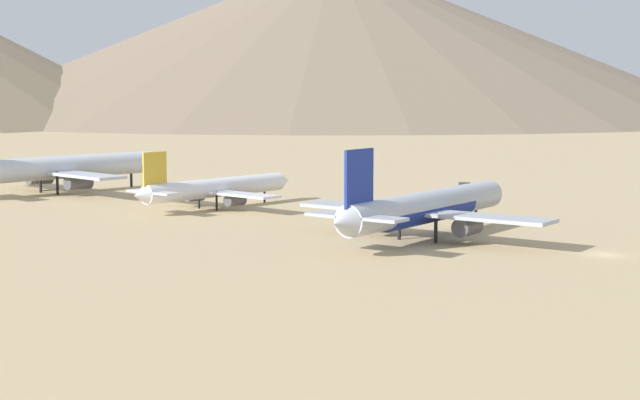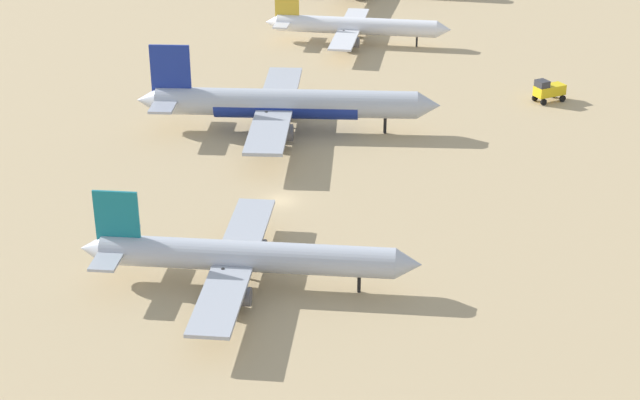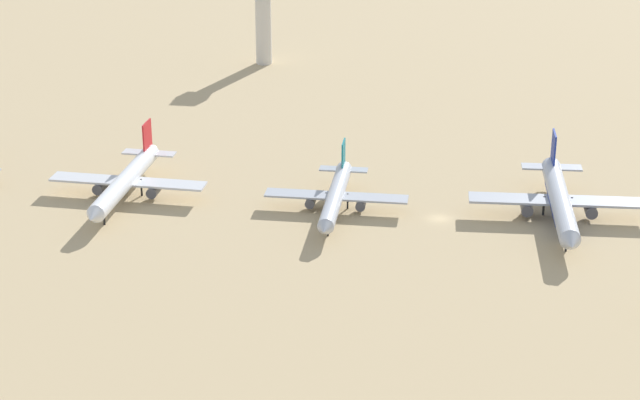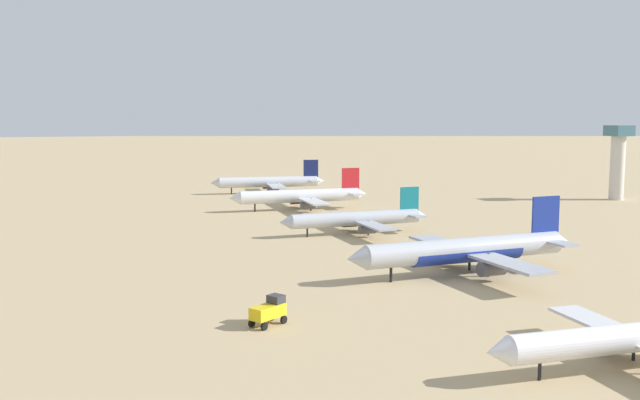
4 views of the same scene
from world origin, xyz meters
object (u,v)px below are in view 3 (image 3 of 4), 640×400
object	(u,v)px
parked_jet_2	(336,195)
parked_jet_3	(559,200)
parked_jet_1	(126,181)
control_tower	(263,17)

from	to	relation	value
parked_jet_2	parked_jet_3	bearing A→B (deg)	93.00
parked_jet_1	parked_jet_2	size ratio (longest dim) A/B	1.13
parked_jet_1	parked_jet_3	bearing A→B (deg)	91.26
parked_jet_2	parked_jet_1	bearing A→B (deg)	-90.50
parked_jet_1	parked_jet_3	size ratio (longest dim) A/B	0.92
parked_jet_1	control_tower	bearing A→B (deg)	175.11
parked_jet_2	control_tower	world-z (taller)	control_tower
parked_jet_1	parked_jet_3	xyz separation A→B (m)	(-2.07, 93.57, 0.29)
control_tower	parked_jet_2	bearing A→B (deg)	18.64
parked_jet_3	parked_jet_2	bearing A→B (deg)	-87.00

